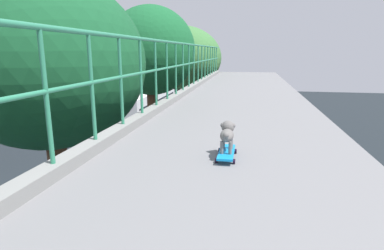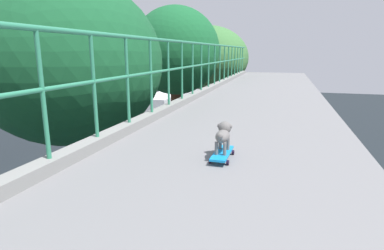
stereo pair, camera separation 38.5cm
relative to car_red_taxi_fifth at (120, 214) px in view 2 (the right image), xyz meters
The scene contains 9 objects.
car_red_taxi_fifth is the anchor object (origin of this frame).
car_green_sixth 4.26m from the car_red_taxi_fifth, 139.81° to the left, with size 1.74×4.39×1.35m.
car_silver_seventh 5.88m from the car_red_taxi_fifth, 87.25° to the left, with size 1.75×3.99×1.50m.
city_bus 17.72m from the car_red_taxi_fifth, 101.77° to the left, with size 2.52×11.79×3.56m.
roadside_tree_mid 7.57m from the car_red_taxi_fifth, 71.49° to the right, with size 4.12×4.12×8.66m.
roadside_tree_far 7.06m from the car_red_taxi_fifth, 61.70° to the left, with size 3.74×3.74×8.96m.
roadside_tree_farthest 10.42m from the car_red_taxi_fifth, 79.60° to the left, with size 4.84×4.84×8.57m.
toy_skateboard 10.45m from the car_red_taxi_fifth, 52.75° to the right, with size 0.21×0.54×0.08m.
small_dog 10.53m from the car_red_taxi_fifth, 52.59° to the right, with size 0.17×0.39×0.31m.
Camera 2 is at (1.87, 0.08, 7.07)m, focal length 29.68 mm.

